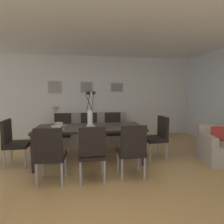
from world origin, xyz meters
TOP-DOWN VIEW (x-y plane):
  - ground_plane at (0.00, 0.00)m, footprint 9.00×9.00m
  - back_wall_panel at (0.00, 3.25)m, footprint 9.00×0.10m
  - ceiling_panel at (0.00, 0.40)m, footprint 9.00×7.20m
  - dining_table at (0.09, 0.91)m, footprint 2.20×0.98m
  - dining_chair_near_left at (-0.58, 0.00)m, footprint 0.47×0.47m
  - dining_chair_near_right at (-0.56, 1.81)m, footprint 0.46×0.46m
  - dining_chair_far_left at (0.07, -0.00)m, footprint 0.44×0.44m
  - dining_chair_far_right at (0.11, 1.83)m, footprint 0.46×0.46m
  - dining_chair_mid_left at (0.75, 0.01)m, footprint 0.44×0.44m
  - dining_chair_mid_right at (0.74, 1.80)m, footprint 0.47×0.47m
  - dining_chair_head_west at (-1.42, 0.90)m, footprint 0.44×0.44m
  - dining_chair_head_east at (1.58, 0.90)m, footprint 0.47×0.47m
  - centerpiece_vase at (0.09, 0.91)m, footprint 0.21×0.23m
  - placemat_near_left at (-0.57, 0.69)m, footprint 0.32×0.32m
  - bowl_near_left at (-0.57, 0.69)m, footprint 0.17×0.17m
  - placemat_near_right at (-0.57, 1.13)m, footprint 0.32×0.32m
  - bowl_near_right at (-0.57, 1.13)m, footprint 0.17×0.17m
  - placemat_far_left at (0.09, 0.69)m, footprint 0.32×0.32m
  - bowl_far_left at (0.09, 0.69)m, footprint 0.17×0.17m
  - sofa at (0.33, 2.70)m, footprint 2.02×0.84m
  - side_table at (-0.82, 2.67)m, footprint 0.36×0.36m
  - table_lamp at (-0.82, 2.67)m, footprint 0.22×0.22m
  - armchair at (2.83, 0.47)m, footprint 0.95×0.95m
  - framed_picture_left at (-0.90, 3.18)m, footprint 0.41×0.03m
  - framed_picture_center at (0.09, 3.18)m, footprint 0.40×0.03m
  - framed_picture_right at (1.08, 3.18)m, footprint 0.42×0.03m

SIDE VIEW (x-z plane):
  - ground_plane at x=0.00m, z-range 0.00..0.00m
  - side_table at x=-0.82m, z-range 0.00..0.52m
  - sofa at x=0.33m, z-range -0.12..0.68m
  - armchair at x=2.83m, z-range -0.09..0.66m
  - dining_chair_near_left at x=-0.58m, z-range 0.05..0.97m
  - dining_chair_near_right at x=-0.56m, z-range 0.05..0.97m
  - dining_chair_far_left at x=0.07m, z-range 0.05..0.97m
  - dining_chair_far_right at x=0.11m, z-range 0.05..0.97m
  - dining_chair_mid_left at x=0.75m, z-range 0.05..0.97m
  - dining_chair_mid_right at x=0.74m, z-range 0.05..0.97m
  - dining_chair_head_west at x=-1.42m, z-range 0.05..0.97m
  - dining_chair_head_east at x=1.58m, z-range 0.05..0.97m
  - dining_table at x=0.09m, z-range 0.30..1.04m
  - placemat_near_left at x=-0.57m, z-range 0.74..0.75m
  - placemat_near_right at x=-0.57m, z-range 0.74..0.75m
  - placemat_far_left at x=0.09m, z-range 0.74..0.75m
  - bowl_near_left at x=-0.57m, z-range 0.75..0.81m
  - bowl_near_right at x=-0.57m, z-range 0.75..0.81m
  - bowl_far_left at x=0.09m, z-range 0.75..0.81m
  - table_lamp at x=-0.82m, z-range 0.64..1.15m
  - centerpiece_vase at x=0.09m, z-range 0.66..1.39m
  - back_wall_panel at x=0.00m, z-range 0.00..2.60m
  - framed_picture_center at x=0.09m, z-range 1.43..1.78m
  - framed_picture_left at x=-0.90m, z-range 1.41..1.80m
  - framed_picture_right at x=1.08m, z-range 1.45..1.76m
  - ceiling_panel at x=0.00m, z-range 2.60..2.68m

